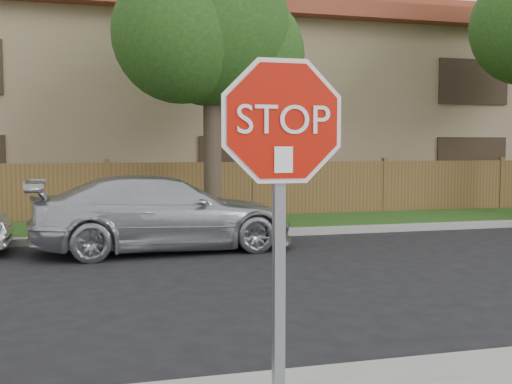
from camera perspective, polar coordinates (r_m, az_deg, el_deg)
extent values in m
cube|color=gray|center=(13.09, -13.73, -4.33)|extent=(70.00, 0.30, 0.15)
cube|color=#1E4714|center=(14.72, -13.83, -3.44)|extent=(70.00, 3.00, 0.12)
cube|color=brown|center=(16.24, -13.96, -0.11)|extent=(70.00, 0.12, 1.60)
cube|color=tan|center=(21.82, -14.25, 6.75)|extent=(34.00, 8.00, 6.00)
cube|color=brown|center=(22.21, -14.40, 15.16)|extent=(35.20, 9.20, 0.50)
cube|color=brown|center=(22.33, -14.43, 16.67)|extent=(33.00, 5.50, 0.70)
cylinder|color=#382B21|center=(14.74, -4.17, 4.09)|extent=(0.44, 0.44, 3.92)
sphere|color=#1B4114|center=(15.02, -4.24, 15.37)|extent=(3.80, 3.80, 3.80)
sphere|color=#1B4114|center=(15.40, -1.05, 12.99)|extent=(3.00, 3.00, 3.00)
sphere|color=#1B4114|center=(14.46, -7.16, 14.66)|extent=(3.20, 3.20, 3.20)
cube|color=gray|center=(3.59, 2.18, -7.80)|extent=(0.06, 0.06, 2.30)
cylinder|color=white|center=(3.45, 2.53, 6.75)|extent=(1.01, 0.02, 1.01)
cylinder|color=#B31206|center=(3.44, 2.59, 6.76)|extent=(0.93, 0.02, 0.93)
cube|color=white|center=(3.42, 2.65, 3.09)|extent=(0.11, 0.00, 0.15)
imported|color=#B7B9BF|center=(11.75, -8.72, -2.00)|extent=(5.16, 2.38, 1.46)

